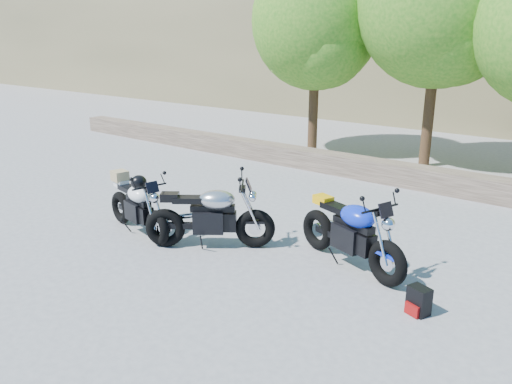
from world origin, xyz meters
TOP-DOWN VIEW (x-y plane):
  - ground at (0.00, 0.00)m, footprint 90.00×90.00m
  - stone_wall at (0.00, 5.50)m, footprint 22.00×0.55m
  - tree_decid_left at (-2.39, 7.14)m, footprint 3.67×3.67m
  - tree_decid_mid at (0.91, 7.54)m, footprint 4.08×4.08m
  - silver_bike at (0.02, 0.03)m, footprint 1.81×1.42m
  - white_bike at (-1.42, -0.31)m, footprint 1.95×0.68m
  - blue_bike at (2.17, 0.79)m, footprint 2.10×0.94m
  - backpack at (3.50, 0.08)m, footprint 0.32×0.30m

SIDE VIEW (x-z plane):
  - ground at x=0.00m, z-range 0.00..0.00m
  - backpack at x=3.50m, z-range -0.01..0.36m
  - stone_wall at x=0.00m, z-range 0.00..0.50m
  - silver_bike at x=0.02m, z-range -0.01..1.06m
  - blue_bike at x=2.17m, z-range -0.01..1.08m
  - white_bike at x=-1.42m, z-range -0.01..1.08m
  - tree_decid_left at x=-2.39m, z-range 0.83..6.44m
  - tree_decid_mid at x=0.91m, z-range 0.92..7.16m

